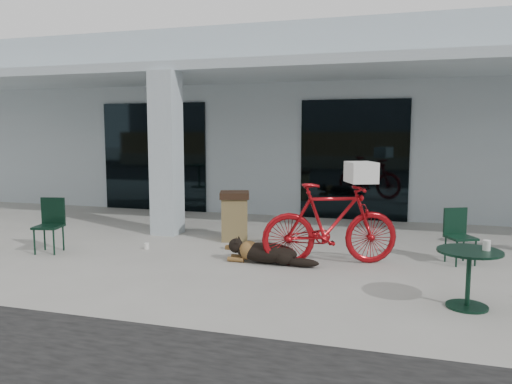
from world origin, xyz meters
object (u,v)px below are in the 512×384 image
(cafe_table_far, at_px, (468,279))
(cafe_chair_near, at_px, (48,226))
(cafe_chair_far_a, at_px, (461,237))
(bicycle, at_px, (330,224))
(dog, at_px, (267,252))
(trash_receptacle, at_px, (235,216))

(cafe_table_far, bearing_deg, cafe_chair_near, 172.54)
(cafe_chair_near, distance_m, cafe_table_far, 6.35)
(cafe_chair_far_a, bearing_deg, cafe_chair_near, 163.91)
(cafe_chair_near, bearing_deg, bicycle, -4.55)
(dog, height_order, cafe_chair_near, cafe_chair_near)
(dog, relative_size, cafe_chair_near, 1.22)
(bicycle, distance_m, dog, 1.04)
(cafe_chair_far_a, bearing_deg, cafe_table_far, -119.70)
(bicycle, bearing_deg, cafe_chair_near, 74.79)
(bicycle, distance_m, cafe_table_far, 2.27)
(bicycle, xyz_separation_m, trash_receptacle, (-1.93, 1.21, -0.17))
(cafe_chair_near, relative_size, cafe_chair_far_a, 1.07)
(cafe_table_far, bearing_deg, bicycle, 141.35)
(cafe_chair_near, height_order, trash_receptacle, trash_receptacle)
(dog, xyz_separation_m, trash_receptacle, (-1.00, 1.42, 0.27))
(bicycle, xyz_separation_m, cafe_chair_far_a, (1.87, 0.59, -0.20))
(bicycle, bearing_deg, trash_receptacle, 35.31)
(cafe_chair_near, distance_m, trash_receptacle, 3.17)
(cafe_table_far, xyz_separation_m, cafe_chair_far_a, (0.11, 2.00, 0.08))
(trash_receptacle, bearing_deg, cafe_chair_far_a, -9.25)
(dog, relative_size, trash_receptacle, 1.21)
(dog, distance_m, cafe_table_far, 2.95)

